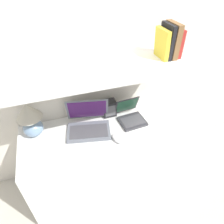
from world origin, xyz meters
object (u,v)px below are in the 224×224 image
router_box (109,108)px  book_black (167,41)px  table_lamp (30,118)px  book_brown (172,40)px  book_red (177,42)px  book_yellow (162,44)px  laptop_large (88,124)px  computer_mouse (117,139)px  laptop_small (131,116)px

router_box → book_black: bearing=-16.3°
table_lamp → book_brown: bearing=-4.0°
book_red → book_yellow: book_yellow is taller
book_brown → book_black: bearing=180.0°
table_lamp → book_brown: 1.20m
table_lamp → book_yellow: book_yellow is taller
router_box → book_red: bearing=-13.5°
book_brown → book_red: bearing=0.0°
router_box → laptop_large: bearing=-152.0°
book_red → book_black: size_ratio=0.84×
book_red → book_brown: (-0.04, 0.00, 0.02)m
computer_mouse → router_box: size_ratio=0.86×
computer_mouse → laptop_small: bearing=45.4°
laptop_small → book_yellow: bearing=1.7°
book_red → book_yellow: 0.12m
router_box → book_brown: size_ratio=0.63×
book_brown → book_yellow: size_ratio=1.16×
book_red → router_box: bearing=166.5°
book_red → book_yellow: size_ratio=0.96×
laptop_large → book_brown: bearing=-0.0°
laptop_large → router_box: (0.22, 0.12, 0.02)m
laptop_large → computer_mouse: (0.18, -0.20, -0.03)m
book_yellow → book_red: bearing=0.0°
laptop_large → book_brown: 0.90m
router_box → laptop_small: bearing=-37.8°
computer_mouse → book_yellow: bearing=26.9°
laptop_large → book_yellow: book_yellow is taller
laptop_large → laptop_small: laptop_large is taller
book_black → book_yellow: (-0.03, 0.00, -0.02)m
laptop_small → router_box: (-0.16, 0.12, 0.04)m
computer_mouse → router_box: bearing=83.4°
laptop_large → book_black: book_black is taller
book_black → router_box: bearing=163.7°
laptop_small → book_yellow: 0.65m
laptop_large → book_red: 0.92m
laptop_small → book_red: size_ratio=1.30×
laptop_small → book_black: book_black is taller
laptop_small → computer_mouse: size_ratio=1.99×
laptop_small → book_red: (0.32, 0.01, 0.61)m
book_yellow → table_lamp: bearing=175.7°
router_box → book_red: size_ratio=0.76×
book_yellow → laptop_small: bearing=-178.3°
laptop_large → laptop_small: 0.38m
table_lamp → book_red: book_red is taller
computer_mouse → book_red: 0.84m
computer_mouse → book_black: size_ratio=0.55×
book_red → book_yellow: (-0.12, 0.00, 0.00)m
table_lamp → book_yellow: 1.12m
computer_mouse → book_brown: 0.83m
laptop_large → laptop_small: size_ratio=1.53×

